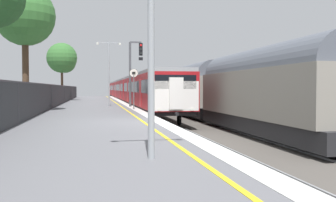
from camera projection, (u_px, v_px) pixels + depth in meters
name	position (u px, v px, depth m)	size (l,w,h in m)	color
ground	(210.00, 135.00, 16.87)	(17.40, 110.00, 1.21)	slate
commuter_train_at_platform	(128.00, 90.00, 52.42)	(2.83, 63.68, 3.81)	maroon
freight_train_adjacent_track	(218.00, 88.00, 26.72)	(2.60, 29.22, 4.48)	#232326
signal_gantry	(133.00, 66.00, 30.00)	(1.10, 0.24, 5.16)	#47474C
speed_limit_sign	(134.00, 84.00, 26.22)	(0.59, 0.08, 2.81)	#59595B
platform_lamp_near	(151.00, 3.00, 7.72)	(2.00, 0.20, 5.39)	#93999E
platform_lamp_mid	(109.00, 68.00, 30.86)	(2.00, 0.20, 5.26)	#93999E
platform_back_fence	(18.00, 102.00, 15.28)	(0.07, 99.00, 1.75)	#282B2D
background_tree_left	(63.00, 59.00, 45.71)	(3.61, 3.62, 6.92)	#473323
background_tree_centre	(25.00, 18.00, 23.44)	(3.70, 3.70, 7.78)	#473323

